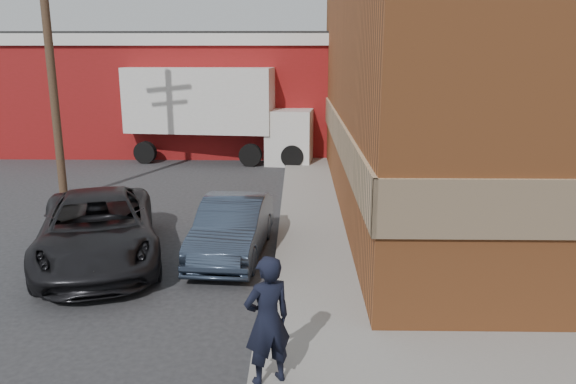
% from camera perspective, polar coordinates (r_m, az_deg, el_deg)
% --- Properties ---
extents(ground, '(90.00, 90.00, 0.00)m').
position_cam_1_polar(ground, '(9.98, -0.37, -14.43)').
color(ground, '#28282B').
rests_on(ground, ground).
extents(brick_building, '(14.25, 18.25, 9.36)m').
position_cam_1_polar(brick_building, '(19.59, 26.71, 12.42)').
color(brick_building, '#A3562A').
rests_on(brick_building, ground).
extents(sidewalk_west, '(1.80, 18.00, 0.12)m').
position_cam_1_polar(sidewalk_west, '(18.38, 2.19, -0.73)').
color(sidewalk_west, gray).
rests_on(sidewalk_west, ground).
extents(warehouse, '(16.30, 8.30, 5.60)m').
position_cam_1_polar(warehouse, '(29.49, -11.31, 10.06)').
color(warehouse, maroon).
rests_on(warehouse, ground).
extents(utility_pole, '(2.00, 0.26, 9.00)m').
position_cam_1_polar(utility_pole, '(19.37, -23.07, 12.97)').
color(utility_pole, '#4F3727').
rests_on(utility_pole, ground).
extents(man, '(0.84, 0.74, 1.93)m').
position_cam_1_polar(man, '(8.11, -2.11, -12.91)').
color(man, black).
rests_on(man, sidewalk_south).
extents(sedan, '(1.78, 4.29, 1.38)m').
position_cam_1_polar(sedan, '(13.44, -5.67, -3.61)').
color(sedan, '#2D394C').
rests_on(sedan, ground).
extents(suv_a, '(4.16, 6.14, 1.56)m').
position_cam_1_polar(suv_a, '(13.71, -18.77, -3.56)').
color(suv_a, black).
rests_on(suv_a, ground).
extents(box_truck, '(8.51, 3.40, 4.09)m').
position_cam_1_polar(box_truck, '(25.02, -6.91, 8.50)').
color(box_truck, silver).
rests_on(box_truck, ground).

